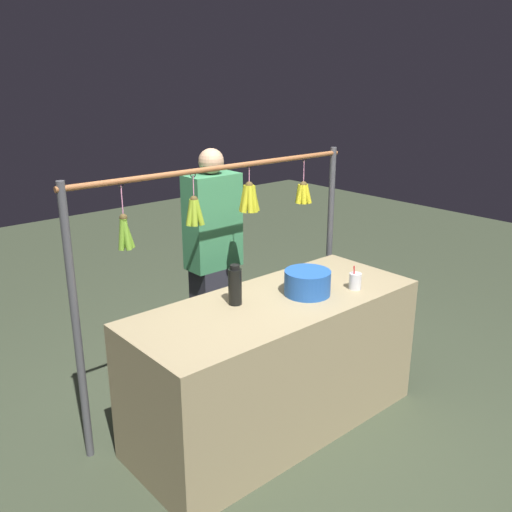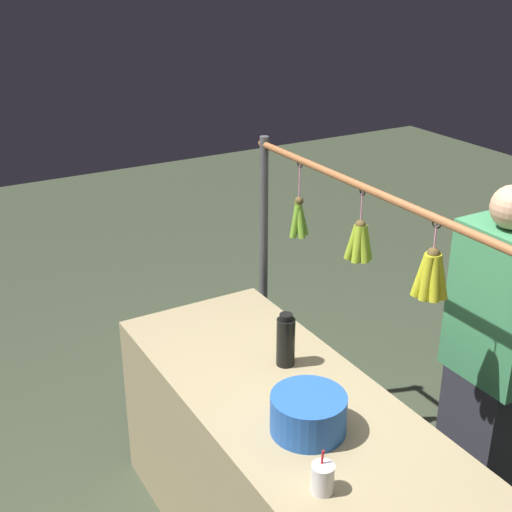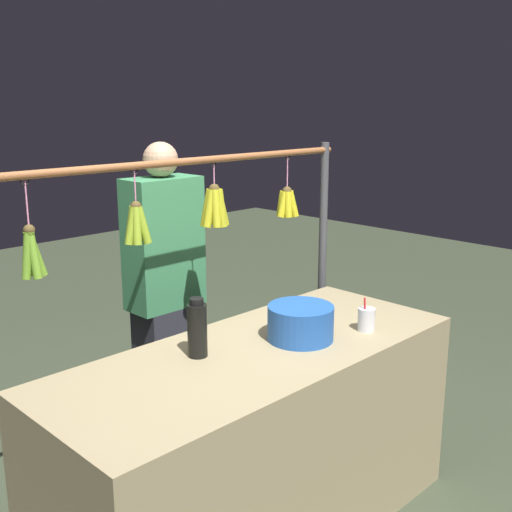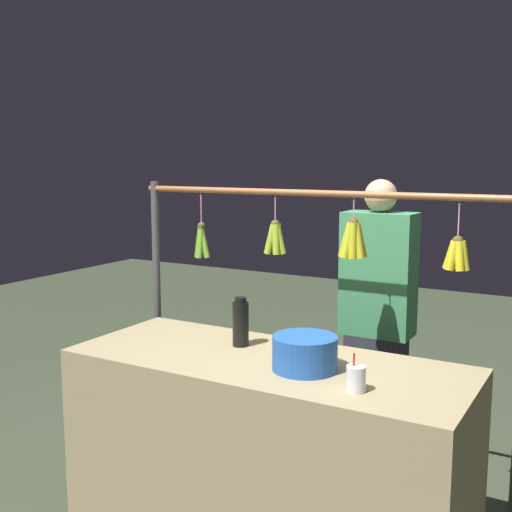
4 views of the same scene
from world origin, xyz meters
name	(u,v)px [view 3 (image 3 of 4)]	position (x,y,z in m)	size (l,w,h in m)	color
market_counter	(257,443)	(0.00, 0.00, 0.42)	(1.80, 0.72, 0.83)	tan
display_rack	(186,260)	(-0.03, -0.48, 1.11)	(2.06, 0.14, 1.59)	#4C4C51
water_bottle	(197,329)	(0.21, -0.12, 0.94)	(0.08, 0.08, 0.24)	black
blue_bucket	(301,323)	(-0.21, 0.05, 0.91)	(0.28, 0.28, 0.15)	blue
drink_cup	(366,319)	(-0.49, 0.18, 0.88)	(0.08, 0.08, 0.15)	silver
vendor_person	(166,300)	(-0.21, -0.87, 0.80)	(0.38, 0.21, 1.61)	#2D2D38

